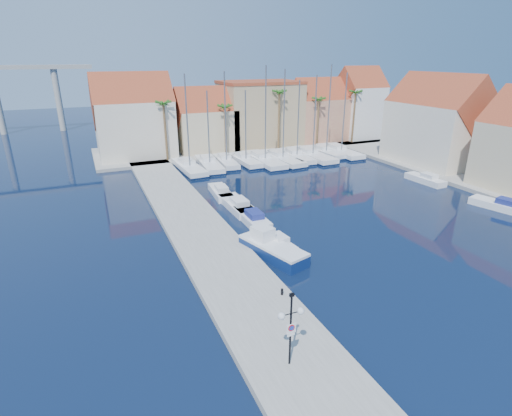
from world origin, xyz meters
The scene contains 34 objects.
ground centered at (0.00, 0.00, 0.00)m, with size 260.00×260.00×0.00m, color black.
quay_west centered at (-9.00, 13.50, 0.25)m, with size 6.00×77.00×0.50m, color gray.
shore_north centered at (10.00, 48.00, 0.25)m, with size 54.00×16.00×0.50m, color gray.
shore_east centered at (32.00, 15.00, 0.25)m, with size 12.00×60.00×0.50m, color gray.
lamp_post centered at (-9.48, -6.44, 3.43)m, with size 1.52×0.41×4.47m.
bollard centered at (-6.79, -0.28, 0.73)m, with size 0.18×0.18×0.46m, color black.
fishing_boat centered at (-4.57, 6.12, 0.78)m, with size 4.05×7.02×2.33m.
motorboat_west_0 centered at (-3.45, 7.40, 0.51)m, with size 2.17×5.27×1.40m.
motorboat_west_1 centered at (-3.11, 13.70, 0.51)m, with size 2.03×6.16×1.40m.
motorboat_west_2 centered at (-3.15, 17.94, 0.51)m, with size 2.29×6.95×1.40m.
motorboat_west_3 centered at (-3.41, 23.07, 0.51)m, with size 2.40×6.08×1.40m.
motorboat_east_0 centered at (24.02, 5.85, 0.51)m, with size 3.58×6.71×1.40m.
motorboat_east_1 centered at (24.00, 17.06, 0.51)m, with size 2.11×5.83×1.40m.
sailboat_0 centered at (-4.12, 35.82, 0.60)m, with size 3.23×10.52×13.96m.
sailboat_1 centered at (-0.75, 36.45, 0.57)m, with size 3.59×10.52×11.56m.
sailboat_2 centered at (2.11, 36.79, 0.64)m, with size 2.97×8.89×14.17m.
sailboat_3 centered at (5.16, 36.33, 0.59)m, with size 2.67×9.08×11.44m.
sailboat_4 centered at (8.13, 35.58, 0.59)m, with size 3.20×11.83×14.98m.
sailboat_5 centered at (11.08, 35.25, 0.59)m, with size 3.87×11.48×14.42m.
sailboat_6 centered at (14.01, 35.65, 0.59)m, with size 3.19×10.22×12.78m.
sailboat_7 centered at (16.79, 35.40, 0.57)m, with size 3.54×11.96×13.48m.
sailboat_8 centered at (20.05, 36.21, 0.65)m, with size 2.94×9.11×14.99m.
sailboat_9 centered at (22.87, 35.87, 0.58)m, with size 3.10×11.23×13.72m.
building_0 centered at (-10.00, 47.00, 6.52)m, with size 12.30×9.00×13.50m.
building_1 centered at (2.00, 47.00, 5.30)m, with size 10.30×8.00×11.00m.
building_2 centered at (13.00, 48.00, 6.26)m, with size 14.20×10.20×11.50m.
building_3 centered at (25.00, 47.00, 5.86)m, with size 10.30×8.00×12.00m.
building_4 centered at (34.00, 46.00, 6.97)m, with size 8.30×8.00×14.00m.
building_6 centered at (32.00, 24.00, 6.52)m, with size 9.00×14.30×13.50m.
palm_0 centered at (-6.00, 42.00, 9.08)m, with size 2.60×2.60×10.15m.
palm_1 centered at (4.00, 42.00, 8.14)m, with size 2.60×2.60×9.15m.
palm_2 centered at (14.00, 42.00, 10.02)m, with size 2.60×2.60×11.15m.
palm_3 centered at (22.00, 42.00, 8.61)m, with size 2.60×2.60×9.65m.
palm_4 centered at (30.00, 42.00, 9.55)m, with size 2.60×2.60×10.65m.
Camera 1 is at (-18.04, -21.57, 16.15)m, focal length 28.00 mm.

